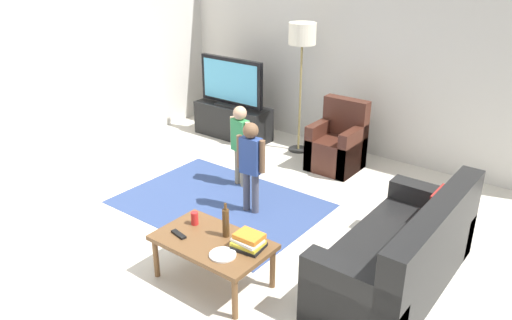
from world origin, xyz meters
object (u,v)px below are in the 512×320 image
tv_stand (233,121)px  book_stack (249,241)px  child_near_tv (240,139)px  bottle (226,222)px  floor_lamp (302,41)px  tv_remote (179,234)px  couch (405,258)px  plate (223,255)px  tv (231,83)px  child_center (251,160)px  armchair (338,146)px  soda_can (195,218)px  coffee_table (213,245)px

tv_stand → book_stack: bearing=-47.9°
child_near_tv → book_stack: child_near_tv is taller
tv_stand → bottle: bearing=-50.9°
tv_stand → floor_lamp: 1.70m
bottle → tv_remote: size_ratio=1.85×
couch → floor_lamp: floor_lamp is taller
bottle → plate: bearing=-54.6°
tv → book_stack: (2.49, -2.73, -0.37)m
tv → tv_remote: tv is taller
plate → floor_lamp: bearing=112.7°
tv_stand → child_center: size_ratio=1.17×
armchair → soda_can: armchair is taller
tv → coffee_table: tv is taller
plate → coffee_table: bearing=151.4°
coffee_table → tv_remote: size_ratio=5.88×
armchair → coffee_table: armchair is taller
floor_lamp → tv_remote: floor_lamp is taller
child_center → soda_can: bearing=-78.6°
floor_lamp → couch: bearing=-40.6°
couch → bottle: couch is taller
armchair → child_center: bearing=-95.8°
coffee_table → tv_remote: 0.31m
tv_stand → soda_can: size_ratio=10.00×
bottle → tv_remote: 0.43m
bottle → tv_remote: bottle is taller
tv_remote → soda_can: soda_can is taller
child_near_tv → bottle: 1.85m
plate → couch: bearing=43.6°
tv → child_center: bearing=-44.8°
couch → plate: size_ratio=8.18×
tv → floor_lamp: bearing=9.0°
child_near_tv → armchair: bearing=60.4°
tv → book_stack: tv is taller
armchair → child_center: 1.67m
tv_remote → plate: size_ratio=0.77×
child_center → child_near_tv: bearing=138.9°
couch → coffee_table: size_ratio=1.80×
child_near_tv → child_center: 0.67m
bottle → coffee_table: bearing=-112.6°
floor_lamp → child_center: size_ratio=1.73×
book_stack → soda_can: size_ratio=2.23×
soda_can → child_near_tv: bearing=115.4°
soda_can → tv: bearing=124.4°
armchair → floor_lamp: (-0.73, 0.19, 1.25)m
tv → child_near_tv: bearing=-46.4°
couch → bottle: size_ratio=5.71×
book_stack → bottle: 0.27m
bottle → child_near_tv: bearing=125.5°
couch → coffee_table: 1.63m
armchair → tv: bearing=179.4°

